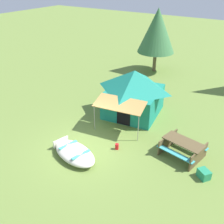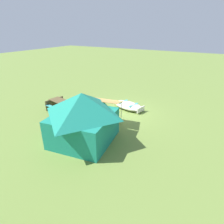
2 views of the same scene
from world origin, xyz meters
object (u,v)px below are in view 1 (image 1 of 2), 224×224
at_px(picnic_table, 183,147).
at_px(fuel_can, 117,147).
at_px(cooler_box, 204,174).
at_px(beached_rowboat, 74,153).
at_px(canvas_cabin_tent, 134,92).
at_px(pine_tree_back_left, 157,31).

distance_m(picnic_table, fuel_can, 3.00).
bearing_deg(picnic_table, cooler_box, -35.82).
bearing_deg(beached_rowboat, canvas_cabin_tent, 87.86).
distance_m(cooler_box, pine_tree_back_left, 12.99).
bearing_deg(pine_tree_back_left, canvas_cabin_tent, -74.09).
height_order(beached_rowboat, cooler_box, beached_rowboat).
relative_size(beached_rowboat, picnic_table, 1.31).
height_order(beached_rowboat, picnic_table, picnic_table).
distance_m(picnic_table, cooler_box, 1.57).
bearing_deg(pine_tree_back_left, fuel_can, -73.62).
xyz_separation_m(canvas_cabin_tent, cooler_box, (5.05, -3.15, -1.17)).
bearing_deg(beached_rowboat, fuel_can, 50.59).
bearing_deg(fuel_can, beached_rowboat, -129.41).
bearing_deg(fuel_can, pine_tree_back_left, 106.38).
xyz_separation_m(beached_rowboat, cooler_box, (5.23, 1.86, -0.05)).
relative_size(beached_rowboat, cooler_box, 5.52).
bearing_deg(canvas_cabin_tent, beached_rowboat, -92.14).
distance_m(fuel_can, pine_tree_back_left, 11.62).
bearing_deg(picnic_table, pine_tree_back_left, 121.66).
bearing_deg(cooler_box, beached_rowboat, -160.40).
bearing_deg(beached_rowboat, pine_tree_back_left, 98.72).
bearing_deg(beached_rowboat, picnic_table, 34.74).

